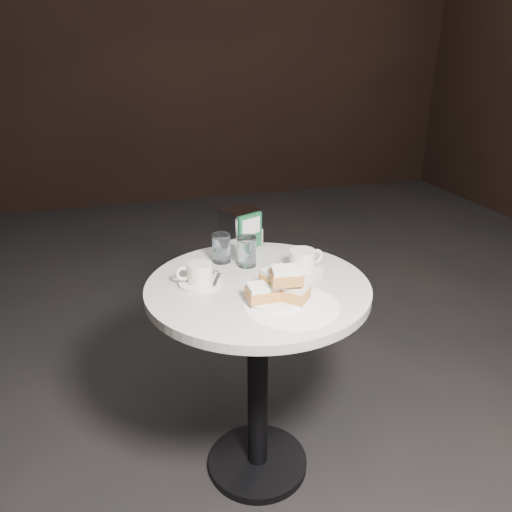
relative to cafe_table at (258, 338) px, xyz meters
The scene contains 9 objects.
ground 0.55m from the cafe_table, ahead, with size 7.00×7.00×0.00m, color black.
cafe_table is the anchor object (origin of this frame).
sugar_spill 0.26m from the cafe_table, 72.90° to the right, with size 0.27×0.27×0.00m, color white.
beignet_plate 0.27m from the cafe_table, 78.50° to the right, with size 0.22×0.22×0.11m.
coffee_cup_left 0.29m from the cafe_table, 164.88° to the left, with size 0.15×0.15×0.07m.
coffee_cup_right 0.29m from the cafe_table, 15.02° to the left, with size 0.17×0.17×0.08m.
water_glass_left 0.32m from the cafe_table, 109.21° to the left, with size 0.08×0.08×0.10m.
water_glass_right 0.29m from the cafe_table, 88.18° to the left, with size 0.07×0.07×0.10m.
napkin_dispenser 0.40m from the cafe_table, 85.07° to the left, with size 0.16×0.14×0.15m.
Camera 1 is at (-0.40, -1.34, 1.43)m, focal length 35.00 mm.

